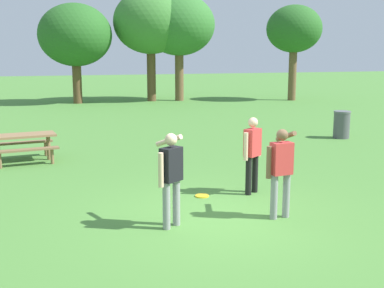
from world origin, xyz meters
TOP-DOWN VIEW (x-y plane):
  - ground_plane at (0.00, 0.00)m, footprint 120.00×120.00m
  - person_thrower at (-0.90, -0.17)m, footprint 0.52×0.83m
  - person_catcher at (1.28, 1.26)m, footprint 0.52×0.39m
  - person_bystander at (1.10, -0.32)m, footprint 0.61×0.71m
  - frisbee at (0.19, 1.37)m, footprint 0.29×0.29m
  - picnic_table_near at (-3.40, 6.01)m, footprint 1.86×1.61m
  - trash_can_beside_table at (7.21, 6.60)m, footprint 0.59×0.59m
  - tree_tall_left at (-0.60, 21.83)m, footprint 4.28×4.28m
  - tree_broad_center at (3.95, 21.92)m, footprint 4.56×4.56m
  - tree_far_right at (5.68, 21.65)m, footprint 4.43×4.43m
  - tree_slender_mid at (12.57, 19.66)m, footprint 3.44×3.44m

SIDE VIEW (x-z plane):
  - ground_plane at x=0.00m, z-range 0.00..0.00m
  - frisbee at x=0.19m, z-range 0.00..0.03m
  - trash_can_beside_table at x=7.21m, z-range 0.00..0.96m
  - picnic_table_near at x=-3.40m, z-range 0.18..0.95m
  - person_catcher at x=1.28m, z-range 0.12..1.76m
  - person_thrower at x=-0.90m, z-range 0.14..1.78m
  - person_bystander at x=1.10m, z-range 0.14..1.78m
  - tree_tall_left at x=-0.60m, z-range 1.06..6.89m
  - tree_slender_mid at x=12.57m, z-range 1.43..7.34m
  - tree_far_right at x=5.68m, z-range 1.36..7.92m
  - tree_broad_center at x=3.95m, z-range 1.41..8.18m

